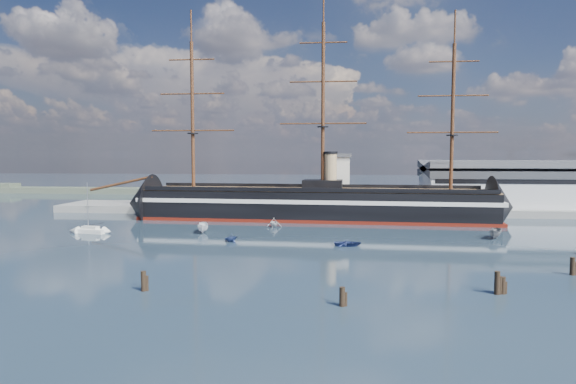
# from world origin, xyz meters

# --- Properties ---
(ground) EXTENTS (600.00, 600.00, 0.00)m
(ground) POSITION_xyz_m (0.00, 40.00, 0.00)
(ground) COLOR #1D2E3E
(ground) RESTS_ON ground
(quay) EXTENTS (180.00, 18.00, 2.00)m
(quay) POSITION_xyz_m (10.00, 76.00, 0.00)
(quay) COLOR slate
(quay) RESTS_ON ground
(warehouse) EXTENTS (63.00, 21.00, 11.60)m
(warehouse) POSITION_xyz_m (58.00, 80.00, 7.98)
(warehouse) COLOR #B7BABC
(warehouse) RESTS_ON ground
(quay_tower) EXTENTS (5.00, 5.00, 15.00)m
(quay_tower) POSITION_xyz_m (3.00, 73.00, 9.75)
(quay_tower) COLOR silver
(quay_tower) RESTS_ON ground
(shoreline) EXTENTS (120.00, 10.00, 4.00)m
(shoreline) POSITION_xyz_m (-139.23, 135.00, 1.45)
(shoreline) COLOR #3F4C38
(shoreline) RESTS_ON ground
(warship) EXTENTS (113.23, 20.28, 53.94)m
(warship) POSITION_xyz_m (-5.89, 60.00, 4.04)
(warship) COLOR black
(warship) RESTS_ON ground
(sailboat) EXTENTS (7.04, 3.31, 10.84)m
(sailboat) POSITION_xyz_m (-50.62, 33.14, 0.69)
(sailboat) COLOR silver
(sailboat) RESTS_ON ground
(motorboat_a) EXTENTS (6.99, 3.70, 2.66)m
(motorboat_a) POSITION_xyz_m (-26.84, 35.93, 0.00)
(motorboat_a) COLOR white
(motorboat_a) RESTS_ON ground
(motorboat_b) EXTENTS (1.48, 3.22, 1.46)m
(motorboat_b) POSITION_xyz_m (3.61, 24.33, 0.00)
(motorboat_b) COLOR navy
(motorboat_b) RESTS_ON ground
(motorboat_c) EXTENTS (6.63, 4.84, 2.51)m
(motorboat_c) POSITION_xyz_m (33.04, 35.10, 0.00)
(motorboat_c) COLOR slate
(motorboat_c) RESTS_ON ground
(motorboat_d) EXTENTS (7.11, 4.85, 2.40)m
(motorboat_d) POSITION_xyz_m (-12.92, 45.97, 0.00)
(motorboat_d) COLOR silver
(motorboat_d) RESTS_ON ground
(motorboat_g) EXTENTS (5.37, 4.67, 1.85)m
(motorboat_g) POSITION_xyz_m (-18.62, 26.33, 0.00)
(motorboat_g) COLOR navy
(motorboat_g) RESTS_ON ground
(piling_near_left) EXTENTS (0.64, 0.64, 3.18)m
(piling_near_left) POSITION_xyz_m (-21.92, -7.64, 0.00)
(piling_near_left) COLOR black
(piling_near_left) RESTS_ON ground
(piling_near_mid) EXTENTS (0.64, 0.64, 2.85)m
(piling_near_mid) POSITION_xyz_m (2.25, -11.14, 0.00)
(piling_near_mid) COLOR black
(piling_near_mid) RESTS_ON ground
(piling_near_right) EXTENTS (0.64, 0.64, 3.50)m
(piling_near_right) POSITION_xyz_m (20.72, -4.69, 0.00)
(piling_near_right) COLOR black
(piling_near_right) RESTS_ON ground
(piling_far_right) EXTENTS (0.64, 0.64, 3.20)m
(piling_far_right) POSITION_xyz_m (34.15, 5.94, 0.00)
(piling_far_right) COLOR black
(piling_far_right) RESTS_ON ground
(piling_extra) EXTENTS (0.64, 0.64, 2.78)m
(piling_extra) POSITION_xyz_m (21.46, -4.42, 0.00)
(piling_extra) COLOR black
(piling_extra) RESTS_ON ground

